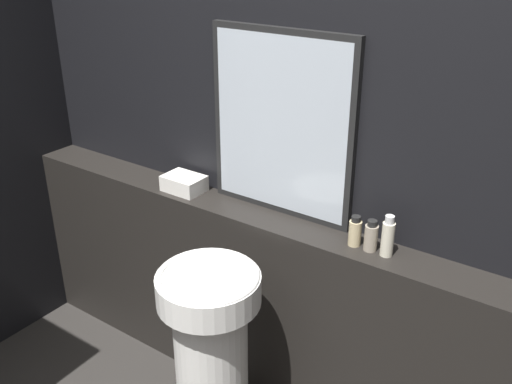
% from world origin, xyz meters
% --- Properties ---
extents(wall_back, '(8.00, 0.06, 2.50)m').
position_xyz_m(wall_back, '(0.00, 1.60, 1.25)').
color(wall_back, black).
rests_on(wall_back, ground_plane).
extents(vanity_counter, '(2.88, 0.20, 0.95)m').
position_xyz_m(vanity_counter, '(0.00, 1.47, 0.48)').
color(vanity_counter, black).
rests_on(vanity_counter, ground_plane).
extents(pedestal_sink, '(0.40, 0.40, 0.90)m').
position_xyz_m(pedestal_sink, '(-0.05, 1.06, 0.50)').
color(pedestal_sink, white).
rests_on(pedestal_sink, ground_plane).
extents(mirror, '(0.66, 0.03, 0.77)m').
position_xyz_m(mirror, '(-0.05, 1.55, 1.33)').
color(mirror, black).
rests_on(mirror, vanity_counter).
extents(towel_stack, '(0.18, 0.13, 0.07)m').
position_xyz_m(towel_stack, '(-0.52, 1.47, 0.99)').
color(towel_stack, silver).
rests_on(towel_stack, vanity_counter).
extents(shampoo_bottle, '(0.05, 0.05, 0.12)m').
position_xyz_m(shampoo_bottle, '(0.34, 1.47, 1.01)').
color(shampoo_bottle, '#C6B284').
rests_on(shampoo_bottle, vanity_counter).
extents(conditioner_bottle, '(0.05, 0.05, 0.12)m').
position_xyz_m(conditioner_bottle, '(0.41, 1.47, 1.01)').
color(conditioner_bottle, gray).
rests_on(conditioner_bottle, vanity_counter).
extents(lotion_bottle, '(0.05, 0.05, 0.16)m').
position_xyz_m(lotion_bottle, '(0.47, 1.47, 1.03)').
color(lotion_bottle, beige).
rests_on(lotion_bottle, vanity_counter).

